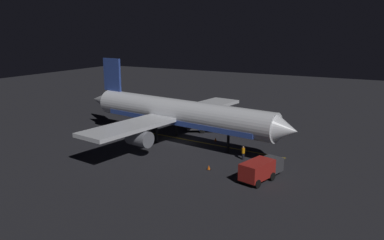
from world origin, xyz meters
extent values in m
cube|color=black|center=(0.00, 0.00, -0.10)|extent=(180.00, 180.00, 0.20)
cube|color=gold|center=(-1.24, 4.00, 0.00)|extent=(2.16, 22.62, 0.01)
cylinder|color=white|center=(0.00, 0.00, 4.33)|extent=(7.84, 29.69, 3.75)
cube|color=#2D479E|center=(0.00, 0.00, 3.30)|extent=(7.04, 25.29, 0.68)
cone|color=white|center=(2.22, 15.70, 4.33)|extent=(4.06, 3.49, 3.68)
cone|color=white|center=(-2.30, -16.25, 4.33)|extent=(3.97, 4.93, 3.38)
cube|color=#2D479E|center=(-1.92, -13.59, 8.79)|extent=(0.86, 3.61, 5.15)
cube|color=white|center=(-8.66, -0.26, 3.77)|extent=(13.87, 6.62, 0.50)
cylinder|color=slate|center=(-7.83, 0.83, 2.37)|extent=(2.53, 3.46, 2.10)
cube|color=white|center=(8.25, -2.65, 3.77)|extent=(13.87, 6.62, 0.50)
cylinder|color=slate|center=(7.76, -1.37, 2.37)|extent=(2.53, 3.46, 2.10)
cylinder|color=black|center=(1.13, 8.02, 1.23)|extent=(0.41, 0.41, 2.46)
cylinder|color=black|center=(-2.58, -2.13, 1.23)|extent=(0.41, 0.41, 2.46)
cylinder|color=black|center=(1.88, -2.76, 1.23)|extent=(0.41, 0.41, 2.46)
cube|color=maroon|center=(8.77, 14.65, 1.34)|extent=(4.38, 3.03, 1.77)
cube|color=#38383D|center=(5.97, 15.38, 1.20)|extent=(2.24, 2.38, 1.50)
cylinder|color=black|center=(7.42, 15.00, 0.45)|extent=(1.45, 2.46, 0.90)
cylinder|color=black|center=(10.12, 14.30, 0.45)|extent=(1.45, 2.46, 0.90)
cube|color=navy|center=(-7.50, 1.23, 1.48)|extent=(3.83, 4.41, 2.05)
cube|color=#38383D|center=(-6.01, -1.19, 1.20)|extent=(2.64, 2.58, 1.50)
cylinder|color=black|center=(-6.79, 0.07, 0.45)|extent=(2.44, 1.98, 0.90)
cylinder|color=black|center=(-8.22, 2.39, 0.45)|extent=(2.44, 1.98, 0.90)
cylinder|color=black|center=(2.81, 10.78, 0.42)|extent=(0.32, 0.32, 0.85)
cylinder|color=orange|center=(2.81, 10.78, 1.18)|extent=(0.40, 0.40, 0.65)
sphere|color=tan|center=(2.81, 10.78, 1.62)|extent=(0.24, 0.24, 0.24)
cone|color=#EA590F|center=(8.01, 8.59, 0.28)|extent=(0.36, 0.36, 0.55)
cube|color=black|center=(8.01, 8.59, 0.01)|extent=(0.50, 0.50, 0.03)
cone|color=#EA590F|center=(-8.32, 9.54, 0.28)|extent=(0.36, 0.36, 0.55)
cube|color=black|center=(-8.32, 9.54, 0.01)|extent=(0.50, 0.50, 0.03)
cone|color=#EA590F|center=(-2.95, 4.28, 0.28)|extent=(0.36, 0.36, 0.55)
cube|color=black|center=(-2.95, 4.28, 0.01)|extent=(0.50, 0.50, 0.03)
camera|label=1|loc=(45.57, 26.91, 15.75)|focal=35.84mm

